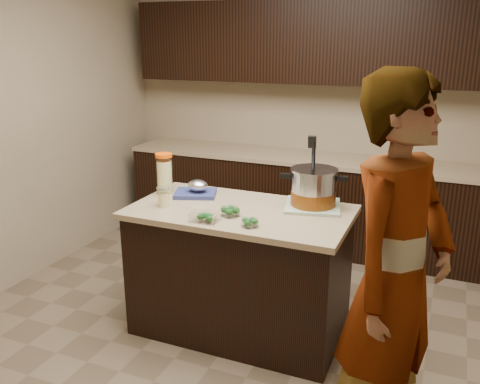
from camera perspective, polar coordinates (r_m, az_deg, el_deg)
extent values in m
plane|color=brown|center=(3.77, 0.00, -15.00)|extent=(4.00, 4.00, 0.00)
cube|color=tan|center=(5.14, 8.83, 9.61)|extent=(4.00, 0.04, 2.70)
cube|color=tan|center=(4.42, -24.82, 7.06)|extent=(0.04, 4.00, 2.70)
cube|color=black|center=(5.05, 7.51, -1.17)|extent=(3.60, 0.60, 0.86)
cube|color=tan|center=(4.93, 7.71, 3.80)|extent=(3.60, 0.63, 0.04)
cube|color=black|center=(4.92, 8.61, 16.32)|extent=(3.60, 0.35, 0.75)
cube|color=black|center=(3.56, 0.00, -9.12)|extent=(1.40, 0.75, 0.86)
cube|color=tan|center=(3.38, 0.00, -2.27)|extent=(1.46, 0.81, 0.04)
cube|color=#5D8157|center=(3.44, 8.16, -1.56)|extent=(0.43, 0.43, 0.02)
cylinder|color=#B7B7BC|center=(3.41, 8.25, 0.45)|extent=(0.35, 0.35, 0.23)
cylinder|color=brown|center=(3.43, 8.20, -0.65)|extent=(0.35, 0.35, 0.09)
cylinder|color=#B7B7BC|center=(3.37, 8.34, 2.46)|extent=(0.37, 0.37, 0.02)
cube|color=black|center=(3.40, 5.19, 1.82)|extent=(0.08, 0.05, 0.03)
cube|color=black|center=(3.38, 11.42, 1.46)|extent=(0.08, 0.05, 0.03)
cylinder|color=black|center=(3.33, 8.24, 3.44)|extent=(0.05, 0.13, 0.29)
cylinder|color=#E6E18C|center=(3.72, -8.46, 1.62)|extent=(0.13, 0.13, 0.24)
cylinder|color=white|center=(3.71, -8.47, 1.85)|extent=(0.15, 0.15, 0.27)
cylinder|color=#FF5605|center=(3.68, -8.57, 4.06)|extent=(0.15, 0.15, 0.02)
cylinder|color=#E6E18C|center=(3.46, -8.59, -0.85)|extent=(0.08, 0.08, 0.09)
cylinder|color=white|center=(3.46, -8.60, -0.63)|extent=(0.09, 0.09, 0.12)
cylinder|color=silver|center=(3.44, -8.65, 0.50)|extent=(0.09, 0.09, 0.02)
cylinder|color=silver|center=(3.25, -1.10, -2.19)|extent=(0.13, 0.13, 0.06)
cylinder|color=silver|center=(3.07, 1.13, -3.46)|extent=(0.13, 0.13, 0.05)
cube|color=silver|center=(3.16, -4.01, -2.75)|extent=(0.17, 0.13, 0.06)
cube|color=navy|center=(3.68, -5.03, -0.17)|extent=(0.35, 0.32, 0.03)
ellipsoid|color=silver|center=(3.65, -4.78, 0.62)|extent=(0.15, 0.12, 0.08)
imported|color=gray|center=(2.44, 17.05, -9.41)|extent=(0.68, 0.81, 1.89)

